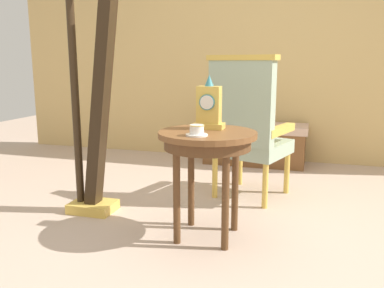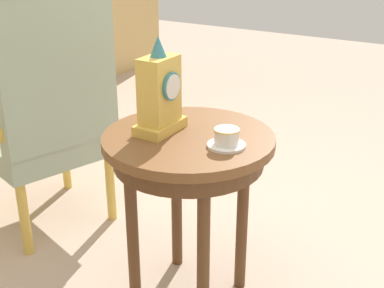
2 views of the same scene
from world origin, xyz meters
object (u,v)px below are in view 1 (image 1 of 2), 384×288
at_px(teacup_left, 197,131).
at_px(mantel_clock, 209,107).
at_px(armchair, 247,126).
at_px(window_bench, 254,144).
at_px(harp, 93,117).
at_px(side_table, 207,146).

bearing_deg(teacup_left, mantel_clock, 89.33).
xyz_separation_m(armchair, window_bench, (-0.10, 1.18, -0.37)).
relative_size(mantel_clock, harp, 0.19).
relative_size(side_table, window_bench, 0.61).
height_order(teacup_left, window_bench, teacup_left).
bearing_deg(armchair, mantel_clock, -100.90).
bearing_deg(side_table, armchair, 81.79).
xyz_separation_m(teacup_left, armchair, (0.14, 0.96, -0.11)).
relative_size(side_table, harp, 0.39).
distance_m(side_table, window_bench, 2.01).
bearing_deg(side_table, mantel_clock, 100.24).
relative_size(side_table, mantel_clock, 2.01).
distance_m(armchair, window_bench, 1.24).
xyz_separation_m(harp, window_bench, (0.90, 1.79, -0.48)).
bearing_deg(armchair, window_bench, 94.89).
bearing_deg(teacup_left, harp, 158.31).
bearing_deg(window_bench, mantel_clock, -91.00).
height_order(armchair, harp, harp).
xyz_separation_m(teacup_left, window_bench, (0.04, 2.14, -0.48)).
height_order(teacup_left, armchair, armchair).
xyz_separation_m(armchair, harp, (-1.00, -0.61, 0.11)).
relative_size(teacup_left, harp, 0.07).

